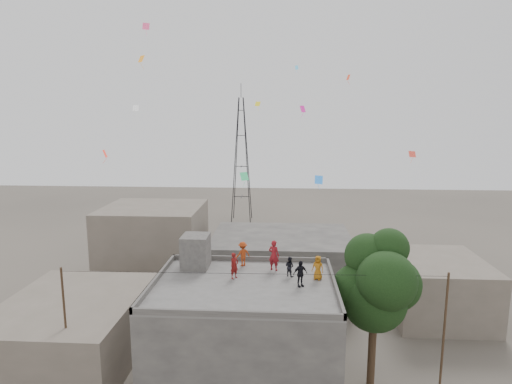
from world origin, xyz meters
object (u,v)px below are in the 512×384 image
stair_head_box (196,251)px  transmission_tower (241,160)px  tree (378,283)px  person_dark_adult (300,274)px  person_red_adult (274,255)px

stair_head_box → transmission_tower: 37.46m
tree → person_dark_adult: size_ratio=6.31×
tree → person_red_adult: (-5.79, 1.75, 0.92)m
tree → person_red_adult: size_ratio=4.93×
stair_head_box → person_dark_adult: 6.81m
transmission_tower → person_red_adult: (5.58, -37.66, -2.04)m
transmission_tower → person_red_adult: transmission_tower is taller
tree → person_red_adult: tree is taller
tree → person_dark_adult: (-4.32, -0.69, 0.72)m
transmission_tower → person_dark_adult: transmission_tower is taller
person_dark_adult → person_red_adult: bearing=94.1°
tree → transmission_tower: 41.12m
person_dark_adult → tree: bearing=-18.1°
stair_head_box → transmission_tower: transmission_tower is taller
person_red_adult → tree: bearing=-172.8°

